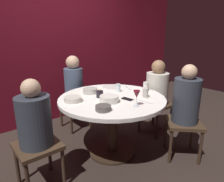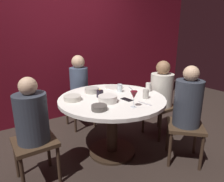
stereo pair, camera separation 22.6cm
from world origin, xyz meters
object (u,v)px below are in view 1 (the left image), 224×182
bowl_small_white (73,99)px  seated_diner_left (35,123)px  bowl_serving_large (103,108)px  cup_by_left_diner (146,86)px  dinner_plate (111,87)px  bowl_sauce_side (90,91)px  dining_table (112,110)px  cup_by_right_diner (118,88)px  cup_near_candle (145,93)px  seated_diner_right (157,89)px  seated_diner_back (74,85)px  bowl_salad_center (109,99)px  candle_holder (100,94)px  seated_diner_front_right (186,102)px  cell_phone (127,99)px  wine_glass (136,95)px

bowl_small_white → seated_diner_left: bearing=-161.5°
bowl_serving_large → cup_by_left_diner: 0.91m
dinner_plate → bowl_sauce_side: (-0.38, -0.04, 0.03)m
bowl_sauce_side → cup_by_left_diner: cup_by_left_diner is taller
bowl_sauce_side → cup_by_left_diner: (0.65, -0.37, 0.03)m
dining_table → cup_by_right_diner: bearing=32.2°
bowl_sauce_side → cup_near_candle: cup_near_candle is taller
seated_diner_right → seated_diner_back: bearing=-47.0°
bowl_small_white → cup_by_right_diner: cup_by_right_diner is taller
seated_diner_right → cup_near_candle: 0.62m
bowl_salad_center → cup_by_right_diner: bearing=35.3°
candle_holder → bowl_small_white: (-0.33, 0.07, -0.01)m
seated_diner_right → candle_holder: size_ratio=10.91×
bowl_small_white → cup_by_left_diner: (0.98, -0.22, 0.03)m
seated_diner_left → seated_diner_right: size_ratio=0.99×
candle_holder → cup_by_left_diner: bearing=-13.3°
seated_diner_left → dinner_plate: seated_diner_left is taller
cup_near_candle → cup_by_left_diner: (0.23, 0.20, 0.00)m
seated_diner_front_right → candle_holder: size_ratio=11.25×
cell_phone → bowl_sauce_side: size_ratio=0.76×
seated_diner_back → seated_diner_front_right: bearing=21.8°
cup_near_candle → seated_diner_left: bearing=168.3°
dining_table → seated_diner_left: size_ratio=1.15×
candle_holder → cup_by_right_diner: bearing=6.7°
cell_phone → bowl_serving_large: size_ratio=0.88×
cell_phone → wine_glass: bearing=-120.0°
candle_holder → wine_glass: size_ratio=0.59×
bowl_serving_large → cup_by_right_diner: 0.69m
dining_table → bowl_serving_large: size_ratio=8.06×
candle_holder → cup_by_left_diner: cup_by_left_diner is taller
bowl_salad_center → seated_diner_front_right: bearing=-33.9°
seated_diner_right → wine_glass: 0.98m
cell_phone → bowl_sauce_side: (-0.20, 0.48, 0.03)m
cell_phone → bowl_sauce_side: bearing=104.0°
seated_diner_back → seated_diner_right: (0.87, -0.93, -0.02)m
cell_phone → bowl_serving_large: 0.44m
dinner_plate → bowl_sauce_side: bowl_sauce_side is taller
bowl_sauce_side → bowl_serving_large: bearing=-111.7°
cell_phone → bowl_salad_center: bowl_salad_center is taller
bowl_sauce_side → cup_near_candle: (0.41, -0.57, 0.02)m
wine_glass → bowl_sauce_side: bearing=98.3°
bowl_serving_large → cup_near_candle: (0.65, 0.01, 0.03)m
cup_by_left_diner → cup_by_right_diner: 0.38m
seated_diner_left → bowl_small_white: bearing=18.5°
bowl_salad_center → cup_by_left_diner: cup_by_left_diner is taller
seated_diner_front_right → seated_diner_left: bearing=23.3°
cup_near_candle → candle_holder: bearing=139.9°
cup_near_candle → cell_phone: bearing=158.8°
seated_diner_front_right → bowl_small_white: seated_diner_front_right is taller
cell_phone → cup_by_right_diner: size_ratio=1.34×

